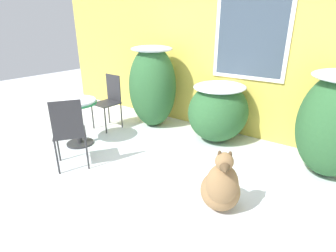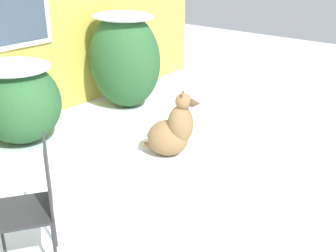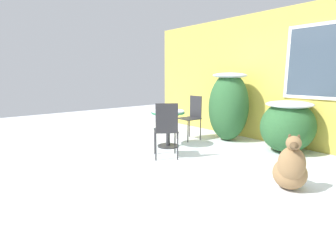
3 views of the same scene
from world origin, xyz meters
The scene contains 8 objects.
ground_plane centered at (0.00, 0.00, 0.00)m, with size 16.00×16.00×0.00m, color white.
house_wall centered at (0.02, 2.20, 1.40)m, with size 8.00×0.10×2.76m.
shrub_left centered at (-1.10, 1.62, 0.79)m, with size 0.87×0.88×1.50m.
shrub_middle centered at (0.20, 1.73, 0.52)m, with size 0.96×1.08×0.97m.
patio_table centered at (-1.53, 0.23, 0.58)m, with size 0.67×0.67×0.75m.
patio_chair_near_table centered at (-1.69, 1.06, 0.55)m, with size 0.43×0.43×0.98m.
patio_chair_far_side centered at (-0.95, -0.29, 0.55)m, with size 0.57×0.57×0.98m.
dog centered at (1.05, 0.09, 0.28)m, with size 0.59×0.63×0.75m.
Camera 1 is at (1.96, -2.08, 1.86)m, focal length 28.00 mm.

